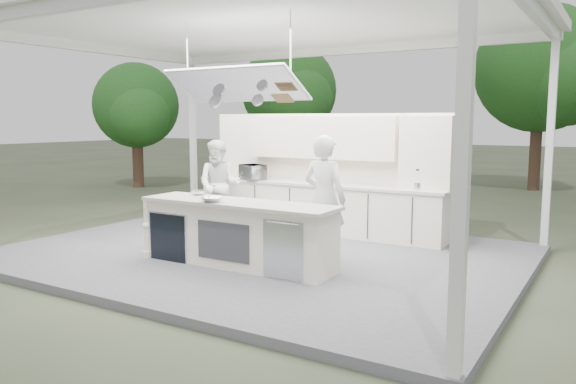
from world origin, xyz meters
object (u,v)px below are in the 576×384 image
Objects in this scene: demo_island at (236,233)px; head_chef at (325,199)px; sous_chef at (219,185)px; back_counter at (316,207)px.

head_chef is (1.02, 0.83, 0.48)m from demo_island.
head_chef is 3.13m from sous_chef.
head_chef is at bearing -46.11° from sous_chef.
back_counter is 2.36m from head_chef.
head_chef is at bearing -58.74° from back_counter.
head_chef reaches higher than back_counter.
back_counter is at bearing -53.74° from head_chef.
demo_island is at bearing 44.27° from head_chef.
sous_chef is (-1.88, 2.00, 0.40)m from demo_island.
back_counter is at bearing 1.28° from sous_chef.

